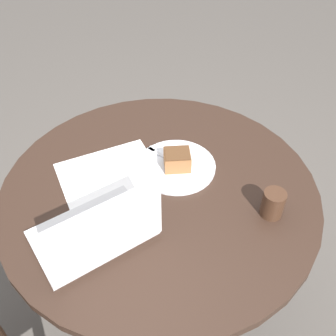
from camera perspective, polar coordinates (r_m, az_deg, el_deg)
name	(u,v)px	position (r m, az deg, el deg)	size (l,w,h in m)	color
ground_plane	(162,303)	(1.85, -0.91, -18.97)	(12.00, 12.00, 0.00)	#4C4742
dining_table	(160,219)	(1.36, -1.18, -7.44)	(1.00, 1.00, 0.75)	black
paper_document	(110,174)	(1.29, -8.49, -0.90)	(0.39, 0.36, 0.00)	white
plate	(176,166)	(1.30, 1.22, 0.28)	(0.26, 0.26, 0.01)	silver
cake_slice	(177,160)	(1.27, 1.34, 1.22)	(0.11, 0.11, 0.06)	brown
fork	(163,156)	(1.32, -0.71, 1.70)	(0.03, 0.17, 0.00)	silver
coffee_glass	(273,204)	(1.17, 14.99, -5.02)	(0.07, 0.07, 0.09)	#3D2619
laptop	(96,232)	(1.09, -10.41, -9.18)	(0.37, 0.30, 0.23)	silver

